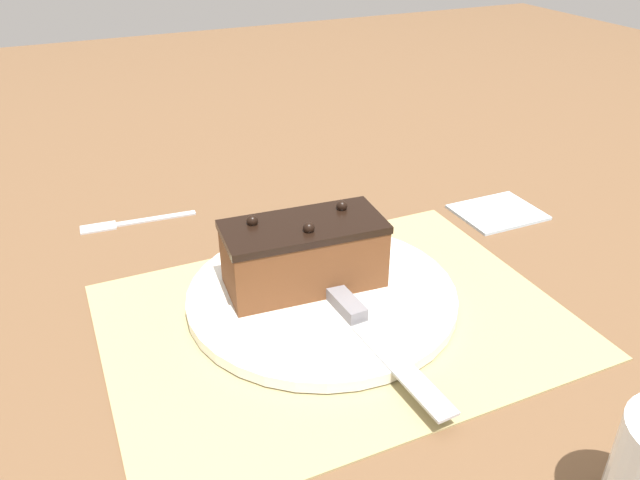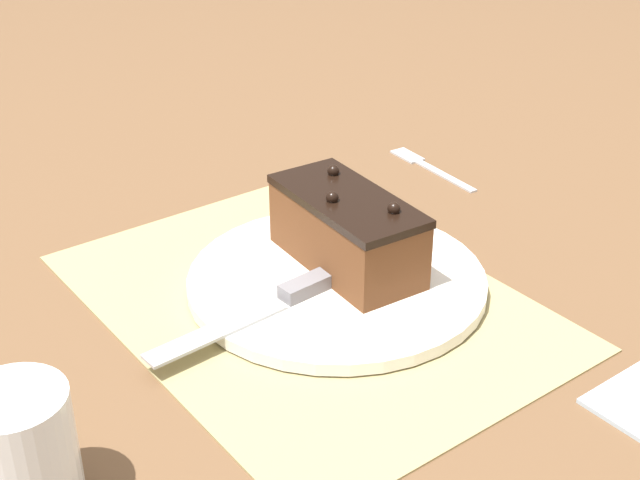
# 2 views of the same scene
# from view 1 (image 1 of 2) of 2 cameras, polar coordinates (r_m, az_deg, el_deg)

# --- Properties ---
(ground_plane) EXTENTS (3.00, 3.00, 0.00)m
(ground_plane) POSITION_cam_1_polar(r_m,az_deg,el_deg) (0.65, 1.50, -7.42)
(ground_plane) COLOR brown
(placemat_woven) EXTENTS (0.46, 0.34, 0.00)m
(placemat_woven) POSITION_cam_1_polar(r_m,az_deg,el_deg) (0.65, 1.50, -7.27)
(placemat_woven) COLOR tan
(placemat_woven) RESTS_ON ground_plane
(cake_plate) EXTENTS (0.29, 0.29, 0.01)m
(cake_plate) POSITION_cam_1_polar(r_m,az_deg,el_deg) (0.67, -0.03, -5.07)
(cake_plate) COLOR white
(cake_plate) RESTS_ON placemat_woven
(chocolate_cake) EXTENTS (0.17, 0.09, 0.08)m
(chocolate_cake) POSITION_cam_1_polar(r_m,az_deg,el_deg) (0.66, -1.49, -1.25)
(chocolate_cake) COLOR brown
(chocolate_cake) RESTS_ON cake_plate
(serving_knife) EXTENTS (0.03, 0.20, 0.01)m
(serving_knife) POSITION_cam_1_polar(r_m,az_deg,el_deg) (0.61, 3.90, -7.57)
(serving_knife) COLOR slate
(serving_knife) RESTS_ON cake_plate
(folded_napkin) EXTENTS (0.11, 0.09, 0.01)m
(folded_napkin) POSITION_cam_1_polar(r_m,az_deg,el_deg) (0.89, 15.95, 2.57)
(folded_napkin) COLOR silver
(folded_napkin) RESTS_ON ground_plane
(dessert_fork) EXTENTS (0.15, 0.03, 0.01)m
(dessert_fork) POSITION_cam_1_polar(r_m,az_deg,el_deg) (0.87, -17.11, 1.58)
(dessert_fork) COLOR #B7BABF
(dessert_fork) RESTS_ON ground_plane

